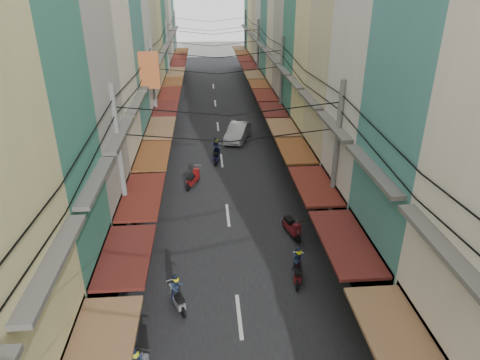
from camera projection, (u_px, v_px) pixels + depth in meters
ground at (236, 284)px, 18.67m from camera, size 160.00×160.00×0.00m
road at (219, 134)px, 36.69m from camera, size 10.00×80.00×0.02m
sidewalk_left at (142, 136)px, 36.20m from camera, size 3.00×80.00×0.06m
sidewalk_right at (293, 132)px, 37.16m from camera, size 3.00×80.00×0.06m
building_row_left at (100, 16)px, 28.84m from camera, size 7.80×67.67×23.70m
building_row_right at (330, 21)px, 30.06m from camera, size 7.80×68.98×22.59m
utility_poles at (219, 67)px, 29.39m from camera, size 10.20×66.13×8.20m
white_car at (238, 140)px, 35.36m from camera, size 5.12×3.27×1.68m
bicycle at (419, 324)px, 16.47m from camera, size 1.87×0.91×1.23m
moving_scooters at (224, 209)px, 23.69m from camera, size 7.06×27.34×1.85m
parked_scooters at (367, 324)px, 15.87m from camera, size 13.44×12.28×0.99m
pedestrians at (136, 275)px, 17.56m from camera, size 13.66×20.08×2.25m
traffic_sign at (388, 255)px, 16.84m from camera, size 0.10×0.66×3.03m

